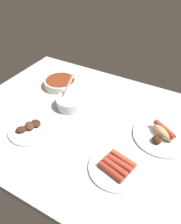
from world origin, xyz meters
TOP-DOWN VIEW (x-y plane):
  - ground_plane at (0.00, 0.00)cm, footprint 120.00×90.00cm
  - plate_grilled_meat at (19.42, 17.73)cm, footprint 19.99×19.99cm
  - plate_hotdog_assembled at (-32.78, -7.41)cm, footprint 25.63×25.63cm
  - bowl_coleslaw at (13.53, -5.71)cm, footprint 14.34×14.47cm
  - bowl_chili at (29.07, -18.68)cm, footprint 18.10×18.10cm
  - plate_sausages at (-22.69, 17.67)cm, footprint 21.52×21.52cm

SIDE VIEW (x-z plane):
  - ground_plane at x=0.00cm, z-range -3.00..0.00cm
  - plate_grilled_meat at x=19.42cm, z-range -0.87..2.76cm
  - plate_sausages at x=-22.69cm, z-range -0.60..2.80cm
  - plate_hotdog_assembled at x=-32.78cm, z-range -1.21..4.40cm
  - bowl_chili at x=29.07cm, z-range 0.22..4.47cm
  - bowl_coleslaw at x=13.53cm, z-range -4.49..10.20cm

